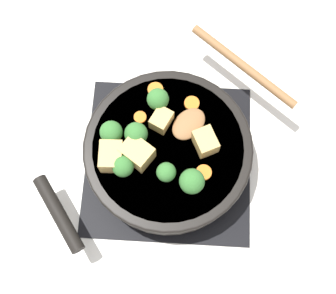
% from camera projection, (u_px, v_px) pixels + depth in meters
% --- Properties ---
extents(ground_plane, '(2.40, 2.40, 0.00)m').
position_uv_depth(ground_plane, '(168.00, 160.00, 0.89)').
color(ground_plane, white).
extents(front_burner_grate, '(0.31, 0.31, 0.03)m').
position_uv_depth(front_burner_grate, '(168.00, 158.00, 0.88)').
color(front_burner_grate, black).
rests_on(front_burner_grate, ground_plane).
extents(skillet_pan, '(0.34, 0.38, 0.06)m').
position_uv_depth(skillet_pan, '(167.00, 152.00, 0.83)').
color(skillet_pan, black).
rests_on(skillet_pan, front_burner_grate).
extents(wooden_spoon, '(0.24, 0.23, 0.02)m').
position_uv_depth(wooden_spoon, '(220.00, 90.00, 0.84)').
color(wooden_spoon, olive).
rests_on(wooden_spoon, skillet_pan).
extents(tofu_cube_center_large, '(0.05, 0.04, 0.03)m').
position_uv_depth(tofu_cube_center_large, '(161.00, 120.00, 0.81)').
color(tofu_cube_center_large, tan).
rests_on(tofu_cube_center_large, skillet_pan).
extents(tofu_cube_near_handle, '(0.05, 0.04, 0.04)m').
position_uv_depth(tofu_cube_near_handle, '(111.00, 156.00, 0.79)').
color(tofu_cube_near_handle, tan).
rests_on(tofu_cube_near_handle, skillet_pan).
extents(tofu_cube_east_chunk, '(0.06, 0.06, 0.04)m').
position_uv_depth(tofu_cube_east_chunk, '(137.00, 153.00, 0.79)').
color(tofu_cube_east_chunk, tan).
rests_on(tofu_cube_east_chunk, skillet_pan).
extents(tofu_cube_west_chunk, '(0.05, 0.05, 0.03)m').
position_uv_depth(tofu_cube_west_chunk, '(205.00, 142.00, 0.80)').
color(tofu_cube_west_chunk, tan).
rests_on(tofu_cube_west_chunk, skillet_pan).
extents(broccoli_floret_near_spoon, '(0.04, 0.04, 0.05)m').
position_uv_depth(broccoli_floret_near_spoon, '(111.00, 132.00, 0.79)').
color(broccoli_floret_near_spoon, '#709956').
rests_on(broccoli_floret_near_spoon, skillet_pan).
extents(broccoli_floret_center_top, '(0.04, 0.04, 0.05)m').
position_uv_depth(broccoli_floret_center_top, '(192.00, 181.00, 0.76)').
color(broccoli_floret_center_top, '#709956').
rests_on(broccoli_floret_center_top, skillet_pan).
extents(broccoli_floret_east_rim, '(0.03, 0.03, 0.04)m').
position_uv_depth(broccoli_floret_east_rim, '(164.00, 172.00, 0.77)').
color(broccoli_floret_east_rim, '#709956').
rests_on(broccoli_floret_east_rim, skillet_pan).
extents(broccoli_floret_west_rim, '(0.04, 0.04, 0.05)m').
position_uv_depth(broccoli_floret_west_rim, '(136.00, 134.00, 0.79)').
color(broccoli_floret_west_rim, '#709956').
rests_on(broccoli_floret_west_rim, skillet_pan).
extents(broccoli_floret_north_edge, '(0.04, 0.04, 0.05)m').
position_uv_depth(broccoli_floret_north_edge, '(158.00, 99.00, 0.81)').
color(broccoli_floret_north_edge, '#709956').
rests_on(broccoli_floret_north_edge, skillet_pan).
extents(broccoli_floret_south_cluster, '(0.04, 0.04, 0.04)m').
position_uv_depth(broccoli_floret_south_cluster, '(123.00, 166.00, 0.77)').
color(broccoli_floret_south_cluster, '#709956').
rests_on(broccoli_floret_south_cluster, skillet_pan).
extents(carrot_slice_orange_thin, '(0.03, 0.03, 0.01)m').
position_uv_depth(carrot_slice_orange_thin, '(192.00, 103.00, 0.83)').
color(carrot_slice_orange_thin, orange).
rests_on(carrot_slice_orange_thin, skillet_pan).
extents(carrot_slice_near_center, '(0.03, 0.03, 0.01)m').
position_uv_depth(carrot_slice_near_center, '(204.00, 172.00, 0.79)').
color(carrot_slice_near_center, orange).
rests_on(carrot_slice_near_center, skillet_pan).
extents(carrot_slice_edge_slice, '(0.03, 0.03, 0.01)m').
position_uv_depth(carrot_slice_edge_slice, '(155.00, 90.00, 0.84)').
color(carrot_slice_edge_slice, orange).
rests_on(carrot_slice_edge_slice, skillet_pan).
extents(carrot_slice_under_broccoli, '(0.02, 0.02, 0.01)m').
position_uv_depth(carrot_slice_under_broccoli, '(140.00, 117.00, 0.83)').
color(carrot_slice_under_broccoli, orange).
rests_on(carrot_slice_under_broccoli, skillet_pan).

